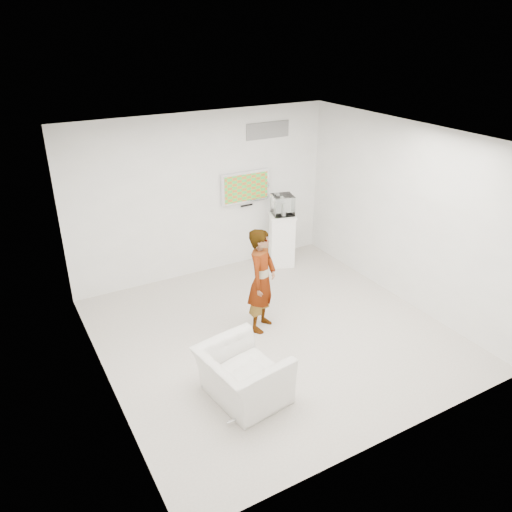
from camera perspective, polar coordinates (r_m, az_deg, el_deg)
name	(u,v)px	position (r m, az deg, el deg)	size (l,w,h in m)	color
room	(274,244)	(7.08, 2.10, 1.32)	(5.01, 5.01, 3.00)	beige
tv	(245,187)	(9.45, -1.22, 7.89)	(1.00, 0.08, 0.60)	silver
logo_decal	(268,130)	(9.48, 1.36, 14.17)	(0.90, 0.02, 0.30)	slate
person	(262,280)	(7.53, 0.68, -2.81)	(0.60, 0.40, 1.66)	silver
armchair	(243,375)	(6.44, -1.53, -13.46)	(1.05, 0.92, 0.68)	silver
pedestal	(282,239)	(9.74, 2.97, 1.92)	(0.50, 0.50, 1.04)	white
floor_uplight	(261,254)	(9.99, 0.53, 0.25)	(0.19, 0.19, 0.30)	silver
vitrine	(283,205)	(9.48, 3.06, 5.86)	(0.38, 0.38, 0.38)	white
console	(283,209)	(9.50, 3.05, 5.44)	(0.05, 0.17, 0.23)	white
wii_remote	(259,232)	(7.51, 0.37, 2.71)	(0.03, 0.13, 0.03)	white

